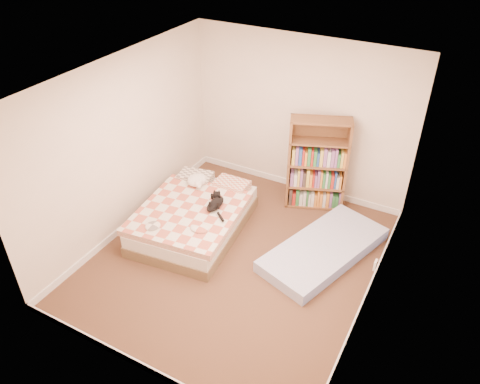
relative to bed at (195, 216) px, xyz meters
The scene contains 6 objects.
room 1.31m from the bed, 17.71° to the right, with size 3.51×4.01×2.51m.
bed is the anchor object (origin of this frame).
bookshelf 1.94m from the bed, 47.59° to the left, with size 0.98×0.60×1.47m.
floor_mattress 1.88m from the bed, 10.72° to the left, with size 0.84×1.87×0.17m, color #7B8DCD.
black_cat 0.43m from the bed, 16.68° to the left, with size 0.31×0.63×0.14m.
white_dog 0.58m from the bed, 118.02° to the left, with size 0.32×0.32×0.15m.
Camera 1 is at (2.30, -4.16, 4.29)m, focal length 35.00 mm.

